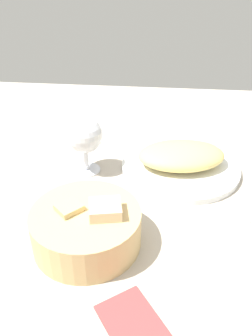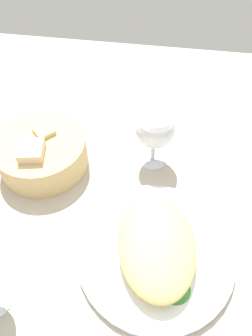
# 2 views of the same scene
# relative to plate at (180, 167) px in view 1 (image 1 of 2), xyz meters

# --- Properties ---
(ground_plane) EXTENTS (1.40, 1.40, 0.02)m
(ground_plane) POSITION_rel_plate_xyz_m (-0.01, 0.13, -0.02)
(ground_plane) COLOR #B5AA99
(plate) EXTENTS (0.27, 0.27, 0.01)m
(plate) POSITION_rel_plate_xyz_m (0.00, 0.00, 0.00)
(plate) COLOR white
(plate) RESTS_ON ground_plane
(omelette) EXTENTS (0.21, 0.16, 0.05)m
(omelette) POSITION_rel_plate_xyz_m (0.00, 0.00, 0.03)
(omelette) COLOR #EDCD72
(omelette) RESTS_ON plate
(lettuce_garnish) EXTENTS (0.05, 0.05, 0.02)m
(lettuce_garnish) POSITION_rel_plate_xyz_m (-0.06, -0.04, 0.02)
(lettuce_garnish) COLOR #3E8A3A
(lettuce_garnish) RESTS_ON plate
(bread_basket) EXTENTS (0.18, 0.18, 0.09)m
(bread_basket) POSITION_rel_plate_xyz_m (0.16, 0.25, 0.03)
(bread_basket) COLOR tan
(bread_basket) RESTS_ON ground_plane
(wine_glass_near) EXTENTS (0.08, 0.08, 0.13)m
(wine_glass_near) POSITION_rel_plate_xyz_m (0.21, 0.03, 0.08)
(wine_glass_near) COLOR silver
(wine_glass_near) RESTS_ON ground_plane
(folded_napkin) EXTENTS (0.12, 0.13, 0.01)m
(folded_napkin) POSITION_rel_plate_xyz_m (0.07, 0.40, -0.00)
(folded_napkin) COLOR #DC3C3D
(folded_napkin) RESTS_ON ground_plane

